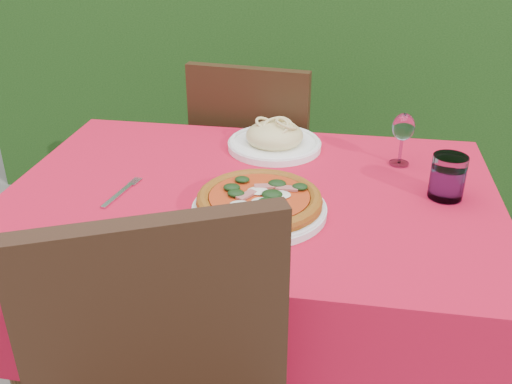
% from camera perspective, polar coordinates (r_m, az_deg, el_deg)
% --- Properties ---
extents(hedge, '(3.20, 0.55, 1.78)m').
position_cam_1_polar(hedge, '(2.90, 5.01, 17.26)').
color(hedge, black).
rests_on(hedge, ground).
extents(dining_table, '(1.26, 0.86, 0.75)m').
position_cam_1_polar(dining_table, '(1.55, -0.43, -4.73)').
color(dining_table, '#482E17').
rests_on(dining_table, ground).
extents(chair_far, '(0.47, 0.47, 0.93)m').
position_cam_1_polar(chair_far, '(2.12, 0.01, 2.66)').
color(chair_far, black).
rests_on(chair_far, ground).
extents(pizza_plate, '(0.34, 0.34, 0.06)m').
position_cam_1_polar(pizza_plate, '(1.36, 0.34, -1.07)').
color(pizza_plate, silver).
rests_on(pizza_plate, dining_table).
extents(pasta_plate, '(0.28, 0.28, 0.08)m').
position_cam_1_polar(pasta_plate, '(1.72, 1.86, 5.29)').
color(pasta_plate, white).
rests_on(pasta_plate, dining_table).
extents(water_glass, '(0.09, 0.09, 0.11)m').
position_cam_1_polar(water_glass, '(1.49, 18.59, 1.23)').
color(water_glass, silver).
rests_on(water_glass, dining_table).
extents(wine_glass, '(0.06, 0.06, 0.15)m').
position_cam_1_polar(wine_glass, '(1.63, 14.51, 6.10)').
color(wine_glass, silver).
rests_on(wine_glass, dining_table).
extents(fork, '(0.06, 0.19, 0.00)m').
position_cam_1_polar(fork, '(1.48, -13.65, -0.31)').
color(fork, '#B2B2B9').
rests_on(fork, dining_table).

